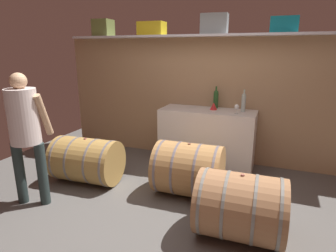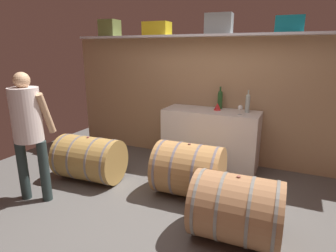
{
  "view_description": "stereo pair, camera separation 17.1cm",
  "coord_description": "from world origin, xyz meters",
  "px_view_note": "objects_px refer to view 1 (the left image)",
  "views": [
    {
      "loc": [
        0.97,
        -2.43,
        1.78
      ],
      "look_at": [
        -0.2,
        0.56,
        0.9
      ],
      "focal_mm": 30.14,
      "sensor_mm": 36.0,
      "label": 1
    },
    {
      "loc": [
        1.13,
        -2.37,
        1.78
      ],
      "look_at": [
        -0.2,
        0.56,
        0.9
      ],
      "focal_mm": 30.14,
      "sensor_mm": 36.0,
      "label": 2
    }
  ],
  "objects_px": {
    "wine_bottle_clear": "(244,102)",
    "wine_barrel_flank": "(240,207)",
    "work_cabinet": "(207,138)",
    "wine_barrel_far": "(87,160)",
    "toolcase_yellow": "(152,29)",
    "wine_barrel_near": "(189,169)",
    "wine_glass": "(237,107)",
    "toolcase_olive": "(103,28)",
    "wine_bottle_green": "(216,99)",
    "toolcase_teal": "(284,25)",
    "red_funnel": "(214,106)",
    "toolcase_grey": "(214,24)",
    "winemaker_pouring": "(25,126)"
  },
  "relations": [
    {
      "from": "toolcase_yellow",
      "to": "toolcase_teal",
      "type": "distance_m",
      "value": 1.95
    },
    {
      "from": "work_cabinet",
      "to": "winemaker_pouring",
      "type": "distance_m",
      "value": 2.53
    },
    {
      "from": "toolcase_olive",
      "to": "winemaker_pouring",
      "type": "relative_size",
      "value": 0.19
    },
    {
      "from": "wine_bottle_green",
      "to": "winemaker_pouring",
      "type": "height_order",
      "value": "winemaker_pouring"
    },
    {
      "from": "wine_barrel_flank",
      "to": "toolcase_olive",
      "type": "bearing_deg",
      "value": 143.62
    },
    {
      "from": "toolcase_teal",
      "to": "wine_glass",
      "type": "height_order",
      "value": "toolcase_teal"
    },
    {
      "from": "wine_bottle_clear",
      "to": "wine_glass",
      "type": "bearing_deg",
      "value": -108.02
    },
    {
      "from": "winemaker_pouring",
      "to": "toolcase_yellow",
      "type": "bearing_deg",
      "value": 56.55
    },
    {
      "from": "wine_barrel_far",
      "to": "winemaker_pouring",
      "type": "relative_size",
      "value": 0.59
    },
    {
      "from": "toolcase_grey",
      "to": "toolcase_teal",
      "type": "distance_m",
      "value": 0.95
    },
    {
      "from": "work_cabinet",
      "to": "wine_barrel_far",
      "type": "xyz_separation_m",
      "value": [
        -1.39,
        -1.16,
        -0.14
      ]
    },
    {
      "from": "toolcase_grey",
      "to": "winemaker_pouring",
      "type": "bearing_deg",
      "value": -131.68
    },
    {
      "from": "toolcase_teal",
      "to": "work_cabinet",
      "type": "relative_size",
      "value": 0.25
    },
    {
      "from": "toolcase_teal",
      "to": "wine_glass",
      "type": "bearing_deg",
      "value": -150.43
    },
    {
      "from": "wine_glass",
      "to": "wine_barrel_far",
      "type": "xyz_separation_m",
      "value": [
        -1.83,
        -1.04,
        -0.68
      ]
    },
    {
      "from": "toolcase_olive",
      "to": "red_funnel",
      "type": "xyz_separation_m",
      "value": [
        1.97,
        -0.13,
        -1.18
      ]
    },
    {
      "from": "wine_bottle_clear",
      "to": "wine_barrel_far",
      "type": "xyz_separation_m",
      "value": [
        -1.9,
        -1.24,
        -0.72
      ]
    },
    {
      "from": "winemaker_pouring",
      "to": "wine_bottle_green",
      "type": "bearing_deg",
      "value": 33.92
    },
    {
      "from": "wine_barrel_flank",
      "to": "work_cabinet",
      "type": "bearing_deg",
      "value": 112.41
    },
    {
      "from": "toolcase_grey",
      "to": "work_cabinet",
      "type": "relative_size",
      "value": 0.27
    },
    {
      "from": "toolcase_olive",
      "to": "red_funnel",
      "type": "bearing_deg",
      "value": -7.35
    },
    {
      "from": "wine_bottle_clear",
      "to": "wine_barrel_flank",
      "type": "height_order",
      "value": "wine_bottle_clear"
    },
    {
      "from": "work_cabinet",
      "to": "wine_bottle_green",
      "type": "bearing_deg",
      "value": 66.23
    },
    {
      "from": "toolcase_grey",
      "to": "wine_glass",
      "type": "bearing_deg",
      "value": -37.8
    },
    {
      "from": "wine_bottle_green",
      "to": "wine_glass",
      "type": "bearing_deg",
      "value": -39.21
    },
    {
      "from": "toolcase_olive",
      "to": "wine_bottle_green",
      "type": "bearing_deg",
      "value": -3.81
    },
    {
      "from": "red_funnel",
      "to": "wine_barrel_far",
      "type": "relative_size",
      "value": 0.12
    },
    {
      "from": "toolcase_olive",
      "to": "winemaker_pouring",
      "type": "distance_m",
      "value": 2.38
    },
    {
      "from": "work_cabinet",
      "to": "wine_glass",
      "type": "xyz_separation_m",
      "value": [
        0.44,
        -0.12,
        0.54
      ]
    },
    {
      "from": "red_funnel",
      "to": "wine_barrel_flank",
      "type": "distance_m",
      "value": 1.91
    },
    {
      "from": "toolcase_teal",
      "to": "wine_barrel_far",
      "type": "xyz_separation_m",
      "value": [
        -2.34,
        -1.35,
        -1.79
      ]
    },
    {
      "from": "toolcase_teal",
      "to": "toolcase_grey",
      "type": "bearing_deg",
      "value": 178.7
    },
    {
      "from": "toolcase_olive",
      "to": "wine_bottle_green",
      "type": "relative_size",
      "value": 0.86
    },
    {
      "from": "work_cabinet",
      "to": "toolcase_olive",
      "type": "bearing_deg",
      "value": 174.39
    },
    {
      "from": "toolcase_olive",
      "to": "winemaker_pouring",
      "type": "height_order",
      "value": "toolcase_olive"
    },
    {
      "from": "toolcase_teal",
      "to": "wine_barrel_far",
      "type": "bearing_deg",
      "value": -151.4
    },
    {
      "from": "wine_glass",
      "to": "winemaker_pouring",
      "type": "relative_size",
      "value": 0.09
    },
    {
      "from": "toolcase_grey",
      "to": "wine_glass",
      "type": "height_order",
      "value": "toolcase_grey"
    },
    {
      "from": "toolcase_olive",
      "to": "toolcase_teal",
      "type": "xyz_separation_m",
      "value": [
        2.85,
        0.0,
        -0.03
      ]
    },
    {
      "from": "work_cabinet",
      "to": "wine_barrel_far",
      "type": "distance_m",
      "value": 1.81
    },
    {
      "from": "toolcase_grey",
      "to": "wine_barrel_flank",
      "type": "height_order",
      "value": "toolcase_grey"
    },
    {
      "from": "toolcase_yellow",
      "to": "wine_barrel_near",
      "type": "distance_m",
      "value": 2.35
    },
    {
      "from": "wine_barrel_near",
      "to": "red_funnel",
      "type": "bearing_deg",
      "value": 85.09
    },
    {
      "from": "wine_bottle_clear",
      "to": "toolcase_grey",
      "type": "bearing_deg",
      "value": 168.49
    },
    {
      "from": "wine_bottle_green",
      "to": "wine_barrel_near",
      "type": "distance_m",
      "value": 1.37
    },
    {
      "from": "wine_bottle_clear",
      "to": "wine_barrel_near",
      "type": "height_order",
      "value": "wine_bottle_clear"
    },
    {
      "from": "wine_bottle_clear",
      "to": "wine_barrel_flank",
      "type": "distance_m",
      "value": 1.87
    },
    {
      "from": "toolcase_teal",
      "to": "red_funnel",
      "type": "height_order",
      "value": "toolcase_teal"
    },
    {
      "from": "toolcase_yellow",
      "to": "wine_barrel_far",
      "type": "bearing_deg",
      "value": -108.62
    },
    {
      "from": "wine_barrel_near",
      "to": "toolcase_olive",
      "type": "bearing_deg",
      "value": 146.48
    }
  ]
}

